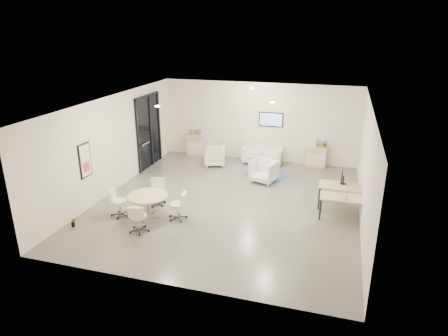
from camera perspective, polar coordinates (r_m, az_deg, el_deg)
room_shell at (r=12.21m, az=0.63°, el=1.92°), size 9.60×10.60×4.80m
glass_door at (r=15.90m, az=-10.69°, el=5.47°), size 0.09×1.90×2.85m
artwork at (r=12.54m, az=-19.22°, el=1.02°), size 0.05×0.54×1.04m
wall_tv at (r=16.26m, az=6.72°, el=6.90°), size 0.98×0.06×0.58m
ceiling_spots at (r=12.66m, az=0.83°, el=9.94°), size 3.14×4.14×0.03m
sideboard_left at (r=17.21m, az=-3.95°, el=3.26°), size 0.82×0.42×0.92m
sideboard_right at (r=16.23m, az=12.92°, el=1.61°), size 0.84×0.41×0.84m
books at (r=17.07m, az=-4.12°, el=5.11°), size 0.47×0.14×0.22m
printer at (r=16.08m, az=12.31°, el=3.63°), size 0.49×0.43×0.32m
loveseat at (r=16.33m, az=5.57°, el=1.79°), size 1.58×0.79×0.59m
blue_rug at (r=15.12m, az=5.98°, el=-0.99°), size 1.73×1.40×0.01m
armchair_left at (r=16.00m, az=-1.36°, el=1.81°), size 0.94×0.97×0.81m
armchair_right at (r=14.36m, az=5.70°, el=-0.32°), size 1.01×0.97×0.86m
desk_rear at (r=12.68m, az=16.58°, el=-2.75°), size 1.42×0.72×0.74m
desk_front at (r=12.05m, az=16.61°, el=-4.28°), size 1.31×0.69×0.67m
monitor at (r=12.71m, az=16.54°, el=-1.18°), size 0.20×0.50×0.44m
round_table at (r=11.80m, az=-10.84°, el=-4.22°), size 1.15×1.15×0.70m
meeting_chairs at (r=11.88m, az=-10.78°, el=-5.13°), size 2.38×2.38×0.82m
plant_cabinet at (r=16.05m, az=14.25°, el=3.31°), size 0.33×0.36×0.23m
plant_floor at (r=12.05m, az=-20.68°, el=-7.62°), size 0.23×0.31×0.12m
cup at (r=11.84m, az=17.05°, el=-4.09°), size 0.12×0.10×0.12m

